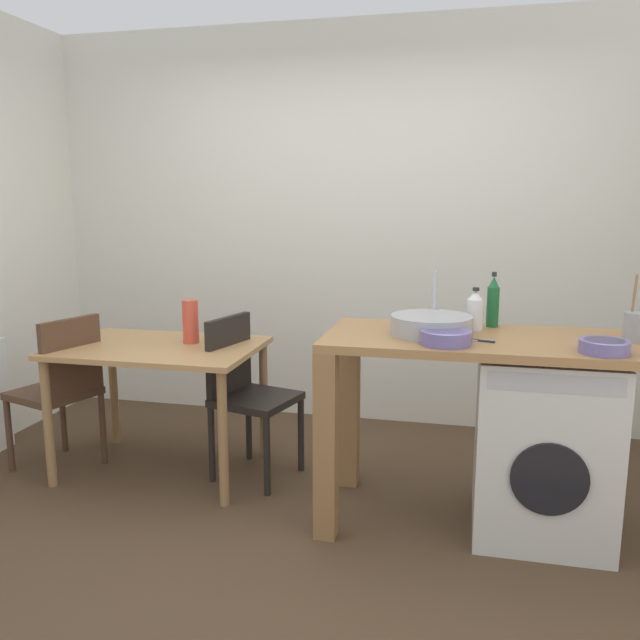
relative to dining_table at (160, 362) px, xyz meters
The scene contains 16 objects.
ground_plane 1.20m from the dining_table, 32.84° to the right, with size 5.46×5.46×0.00m, color #4C3826.
wall_back 1.63m from the dining_table, 54.51° to the left, with size 4.60×0.10×2.70m, color silver.
dining_table is the anchor object (origin of this frame).
chair_person_seat 0.58m from the dining_table, 167.35° to the right, with size 0.51×0.51×0.90m.
chair_opposite 0.50m from the dining_table, ahead, with size 0.49×0.49×0.90m.
kitchen_counter 1.58m from the dining_table, ahead, with size 1.50×0.68×0.92m.
washing_machine 2.06m from the dining_table, ahead, with size 0.60×0.61×0.86m.
sink_basin 1.56m from the dining_table, ahead, with size 0.38×0.38×0.09m, color #9EA0A5.
tap 1.57m from the dining_table, ahead, with size 0.02×0.02×0.28m, color #B2B2B7.
bottle_tall_green 1.75m from the dining_table, ahead, with size 0.08×0.08×0.21m.
bottle_squat_brown 1.84m from the dining_table, ahead, with size 0.06×0.06×0.27m.
mixing_bowl 1.67m from the dining_table, 15.05° to the right, with size 0.23×0.23×0.06m.
utensil_crock 2.43m from the dining_table, ahead, with size 0.11×0.11×0.30m.
colander 2.29m from the dining_table, 11.33° to the right, with size 0.20×0.20×0.06m.
vase 0.28m from the dining_table, 33.69° to the left, with size 0.09×0.09×0.25m, color #D84C38.
scissors 1.77m from the dining_table, 10.70° to the right, with size 0.15×0.06×0.01m.
Camera 1 is at (0.82, -2.66, 1.54)m, focal length 36.21 mm.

